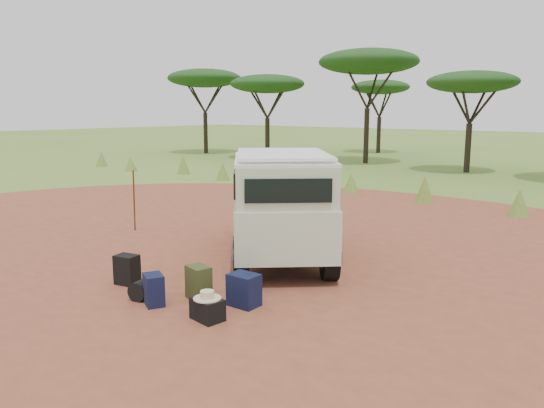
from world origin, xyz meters
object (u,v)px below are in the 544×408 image
Objects in this scene: backpack_olive at (199,283)px; hard_case at (208,309)px; backpack_black at (127,270)px; backpack_navy at (154,290)px; duffel_navy at (244,290)px; safari_vehicle at (280,206)px; walking_staff at (134,201)px.

hard_case is (0.74, -0.51, -0.11)m from backpack_olive.
backpack_black is at bearing -178.57° from hard_case.
backpack_navy is 1.40m from duffel_navy.
backpack_black is 1.06× the size of backpack_navy.
backpack_black is at bearing -60.61° from safari_vehicle.
backpack_navy is at bearing -90.40° from walking_staff.
walking_staff is 4.12m from backpack_black.
walking_staff is at bearing -126.06° from safari_vehicle.
duffel_navy is (1.09, 0.87, 0.01)m from backpack_navy.
walking_staff is at bearing 128.36° from backpack_black.
duffel_navy reaches higher than hard_case.
backpack_olive is at bearing -31.87° from safari_vehicle.
safari_vehicle reaches higher than backpack_navy.
hard_case is (1.27, -3.23, -0.90)m from safari_vehicle.
walking_staff is (-4.19, -0.50, -0.28)m from safari_vehicle.
backpack_navy is (4.39, -2.85, -0.54)m from walking_staff.
hard_case is (2.23, -0.22, -0.10)m from backpack_black.
backpack_navy is 0.71m from backpack_olive.
safari_vehicle reaches higher than backpack_black.
safari_vehicle is 9.82× the size of hard_case.
safari_vehicle is at bearing 58.55° from backpack_black.
walking_staff is 3.15× the size of duffel_navy.
walking_staff reaches higher than backpack_navy.
safari_vehicle is at bearing 119.39° from backpack_navy.
walking_staff reaches higher than hard_case.
backpack_olive is (1.49, 0.30, 0.01)m from backpack_black.
hard_case is at bearing -22.39° from backpack_olive.
backpack_navy reaches higher than hard_case.
safari_vehicle is 2.91m from duffel_navy.
backpack_navy is (0.20, -3.35, -0.82)m from safari_vehicle.
duffel_navy is (2.26, 0.53, -0.01)m from backpack_black.
backpack_olive is at bearing -2.49° from backpack_black.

